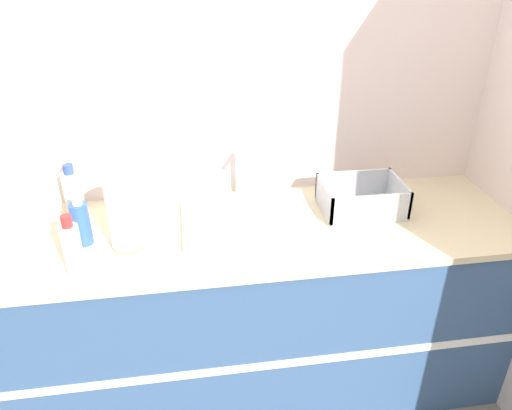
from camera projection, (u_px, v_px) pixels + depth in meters
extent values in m
cube|color=silver|center=(246.00, 105.00, 2.19)|extent=(4.60, 0.06, 2.60)
cube|color=#33517A|center=(258.00, 311.00, 2.31)|extent=(2.20, 0.66, 0.86)
cube|color=white|center=(270.00, 364.00, 2.02)|extent=(2.20, 0.01, 0.04)
cube|color=beige|center=(258.00, 229.00, 2.09)|extent=(2.23, 0.68, 0.03)
cube|color=silver|center=(248.00, 217.00, 2.12)|extent=(0.56, 0.42, 0.02)
cylinder|color=silver|center=(242.00, 173.00, 2.23)|extent=(0.02, 0.02, 0.22)
cylinder|color=silver|center=(243.00, 155.00, 2.13)|extent=(0.02, 0.10, 0.02)
cylinder|color=#4C4C51|center=(130.00, 244.00, 1.95)|extent=(0.10, 0.10, 0.01)
cylinder|color=white|center=(125.00, 213.00, 1.88)|extent=(0.13, 0.13, 0.27)
cube|color=#B7BABF|center=(360.00, 209.00, 2.19)|extent=(0.35, 0.25, 0.01)
cube|color=#B7BABF|center=(371.00, 209.00, 2.06)|extent=(0.35, 0.01, 0.12)
cube|color=#B7BABF|center=(353.00, 183.00, 2.26)|extent=(0.35, 0.01, 0.12)
cube|color=#B7BABF|center=(324.00, 198.00, 2.14)|extent=(0.01, 0.25, 0.12)
cube|color=#B7BABF|center=(399.00, 193.00, 2.18)|extent=(0.01, 0.25, 0.12)
cylinder|color=#2D56B7|center=(81.00, 224.00, 1.93)|extent=(0.07, 0.07, 0.17)
cylinder|color=silver|center=(76.00, 200.00, 1.87)|extent=(0.04, 0.04, 0.04)
cylinder|color=silver|center=(73.00, 193.00, 2.14)|extent=(0.08, 0.08, 0.19)
cylinder|color=#334C9E|center=(68.00, 169.00, 2.08)|extent=(0.04, 0.04, 0.04)
cylinder|color=white|center=(73.00, 250.00, 1.75)|extent=(0.07, 0.07, 0.20)
cylinder|color=red|center=(66.00, 221.00, 1.69)|extent=(0.04, 0.04, 0.04)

